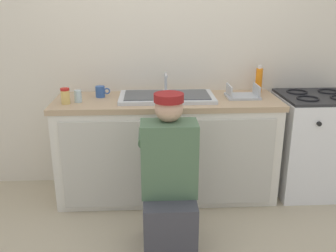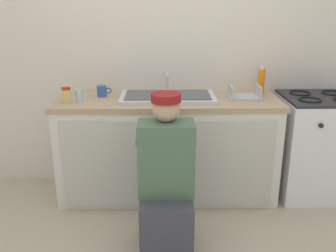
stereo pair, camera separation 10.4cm
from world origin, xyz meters
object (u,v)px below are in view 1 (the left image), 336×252
at_px(stove_range, 312,144).
at_px(coffee_mug, 101,92).
at_px(water_glass, 78,96).
at_px(sink_double_basin, 167,96).
at_px(condiment_jar, 65,96).
at_px(plumber_person, 169,186).
at_px(soap_bottle_orange, 259,80).
at_px(dish_rack_tray, 243,95).

relative_size(stove_range, coffee_mug, 7.26).
distance_m(water_glass, coffee_mug, 0.23).
bearing_deg(coffee_mug, sink_double_basin, -8.55).
height_order(coffee_mug, condiment_jar, condiment_jar).
xyz_separation_m(plumber_person, coffee_mug, (-0.55, 0.85, 0.48)).
height_order(plumber_person, soap_bottle_orange, soap_bottle_orange).
bearing_deg(plumber_person, sink_double_basin, 88.44).
distance_m(water_glass, condiment_jar, 0.10).
bearing_deg(dish_rack_tray, plumber_person, -130.90).
xyz_separation_m(sink_double_basin, coffee_mug, (-0.57, 0.09, 0.03)).
bearing_deg(dish_rack_tray, stove_range, -1.01).
bearing_deg(soap_bottle_orange, water_glass, -170.84).
relative_size(soap_bottle_orange, condiment_jar, 1.95).
distance_m(stove_range, coffee_mug, 1.95).
distance_m(plumber_person, water_glass, 1.10).
distance_m(stove_range, water_glass, 2.11).
xyz_separation_m(stove_range, water_glass, (-2.05, -0.08, 0.49)).
height_order(dish_rack_tray, condiment_jar, condiment_jar).
xyz_separation_m(water_glass, coffee_mug, (0.16, 0.16, -0.00)).
distance_m(sink_double_basin, stove_range, 1.39).
height_order(sink_double_basin, soap_bottle_orange, soap_bottle_orange).
distance_m(sink_double_basin, coffee_mug, 0.57).
distance_m(stove_range, condiment_jar, 2.20).
bearing_deg(water_glass, plumber_person, -44.21).
bearing_deg(sink_double_basin, soap_bottle_orange, 11.80).
relative_size(plumber_person, coffee_mug, 8.76).
height_order(sink_double_basin, water_glass, sink_double_basin).
bearing_deg(coffee_mug, plumber_person, -57.43).
bearing_deg(stove_range, coffee_mug, 177.35).
bearing_deg(water_glass, stove_range, 2.12).
relative_size(coffee_mug, soap_bottle_orange, 0.50).
distance_m(stove_range, soap_bottle_orange, 0.75).
bearing_deg(water_glass, soap_bottle_orange, 9.16).
bearing_deg(stove_range, water_glass, -177.88).
bearing_deg(condiment_jar, stove_range, 3.29).
relative_size(plumber_person, dish_rack_tray, 3.94).
relative_size(sink_double_basin, dish_rack_tray, 2.86).
bearing_deg(soap_bottle_orange, dish_rack_tray, -137.80).
xyz_separation_m(dish_rack_tray, soap_bottle_orange, (0.18, 0.16, 0.09)).
bearing_deg(soap_bottle_orange, stove_range, -20.12).
bearing_deg(stove_range, dish_rack_tray, 178.99).
bearing_deg(soap_bottle_orange, condiment_jar, -169.76).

